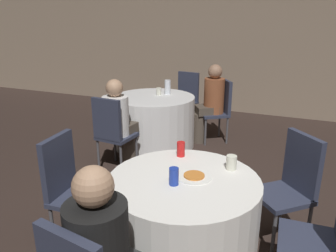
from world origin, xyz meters
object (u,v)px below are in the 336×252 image
Objects in this scene: chair_far_north at (186,95)px; chair_far_northeast at (220,105)px; soda_can_red at (181,149)px; chair_far_south at (112,129)px; person_floral_shirt at (209,104)px; chair_near_northeast at (292,180)px; chair_near_east at (330,230)px; person_white_shirt at (120,124)px; chair_near_west at (69,182)px; soda_can_blue at (174,176)px; pizza_plate_near at (194,176)px; table_near at (183,224)px; bottle_far at (168,87)px; table_far at (154,121)px.

chair_far_northeast is at bearing 155.96° from chair_far_north.
soda_can_red is (0.26, -2.40, 0.25)m from chair_far_northeast.
person_floral_shirt reaches higher than chair_far_south.
chair_near_northeast is 1.00× the size of chair_near_east.
person_floral_shirt is at bearing 64.41° from person_white_shirt.
chair_near_west is 7.73× the size of soda_can_red.
chair_near_west reaches higher than soda_can_blue.
chair_near_east and chair_far_south have the same top height.
chair_near_east is (0.25, -0.61, 0.00)m from chair_near_northeast.
chair_near_northeast reaches higher than pizza_plate_near.
table_near is at bearing 158.12° from person_floral_shirt.
chair_near_northeast and chair_far_north have the same top height.
pizza_plate_near is (1.41, -1.15, 0.19)m from chair_far_south.
table_near is 8.91× the size of soda_can_blue.
soda_can_blue is at bearing -109.81° from table_near.
soda_can_red is (0.40, -2.30, 0.22)m from person_floral_shirt.
chair_far_northeast is at bearing 98.63° from table_near.
bottle_far is at bearing 3.50° from chair_near_northeast.
pizza_plate_near is at bearing 59.46° from soda_can_blue.
chair_near_west is 3.29m from chair_far_north.
chair_far_north is 3.37m from pizza_plate_near.
table_near is 0.59m from soda_can_red.
chair_near_west is at bearing -150.76° from soda_can_red.
chair_near_east is at bearing 176.30° from person_floral_shirt.
chair_far_northeast is at bearing 97.63° from soda_can_blue.
pizza_plate_near is at bearing 159.56° from person_floral_shirt.
chair_near_east reaches higher than pizza_plate_near.
soda_can_red is at bearing 156.15° from person_floral_shirt.
chair_near_east reaches higher than table_far.
chair_far_northeast is at bearing -14.34° from chair_near_northeast.
chair_far_north is at bearing 81.85° from table_far.
soda_can_blue is at bearing -43.59° from person_white_shirt.
chair_near_west and chair_far_south have the same top height.
table_near is at bearing -36.66° from chair_far_south.
chair_far_north is 1.00× the size of chair_far_south.
bottle_far is at bearing 84.72° from person_white_shirt.
chair_far_north and chair_far_northeast have the same top height.
person_floral_shirt reaches higher than soda_can_red.
chair_near_east and chair_far_north have the same top height.
chair_near_west is at bearing -175.39° from table_near.
chair_near_west is 3.68× the size of pizza_plate_near.
chair_near_west is 1.04m from pizza_plate_near.
chair_near_east is (0.96, 0.04, 0.19)m from table_near.
person_floral_shirt is at bearing 101.90° from table_near.
table_near is 1.82m from chair_far_south.
person_white_shirt is 1.92m from pizza_plate_near.
chair_near_northeast and chair_far_south have the same top height.
chair_far_north is 7.73× the size of soda_can_red.
soda_can_blue reaches higher than table_far.
chair_far_north is 1.85m from person_white_shirt.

